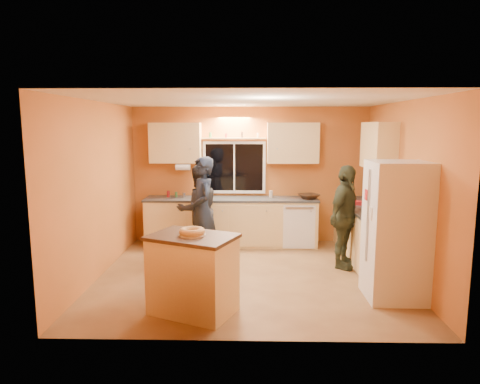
{
  "coord_description": "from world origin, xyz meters",
  "views": [
    {
      "loc": [
        0.0,
        -6.21,
        2.24
      ],
      "look_at": [
        -0.15,
        0.4,
        1.22
      ],
      "focal_mm": 32.0,
      "sensor_mm": 36.0,
      "label": 1
    }
  ],
  "objects_px": {
    "person_right": "(345,217)",
    "island": "(193,274)",
    "refrigerator": "(396,231)",
    "person_center": "(198,210)",
    "person_left": "(203,211)"
  },
  "relations": [
    {
      "from": "refrigerator",
      "to": "island",
      "type": "distance_m",
      "value": 2.65
    },
    {
      "from": "refrigerator",
      "to": "person_center",
      "type": "xyz_separation_m",
      "value": [
        -2.79,
        1.95,
        -0.12
      ]
    },
    {
      "from": "refrigerator",
      "to": "person_center",
      "type": "relative_size",
      "value": 1.15
    },
    {
      "from": "person_right",
      "to": "island",
      "type": "bearing_deg",
      "value": 161.82
    },
    {
      "from": "refrigerator",
      "to": "island",
      "type": "xyz_separation_m",
      "value": [
        -2.57,
        -0.51,
        -0.41
      ]
    },
    {
      "from": "person_left",
      "to": "person_right",
      "type": "xyz_separation_m",
      "value": [
        2.26,
        -0.16,
        -0.06
      ]
    },
    {
      "from": "refrigerator",
      "to": "person_left",
      "type": "xyz_separation_m",
      "value": [
        -2.65,
        1.38,
        -0.02
      ]
    },
    {
      "from": "refrigerator",
      "to": "person_center",
      "type": "height_order",
      "value": "refrigerator"
    },
    {
      "from": "refrigerator",
      "to": "island",
      "type": "relative_size",
      "value": 1.53
    },
    {
      "from": "refrigerator",
      "to": "person_right",
      "type": "xyz_separation_m",
      "value": [
        -0.39,
        1.22,
        -0.08
      ]
    },
    {
      "from": "person_right",
      "to": "refrigerator",
      "type": "bearing_deg",
      "value": -128.79
    },
    {
      "from": "island",
      "to": "person_right",
      "type": "height_order",
      "value": "person_right"
    },
    {
      "from": "person_left",
      "to": "person_center",
      "type": "xyz_separation_m",
      "value": [
        -0.14,
        0.57,
        -0.09
      ]
    },
    {
      "from": "person_left",
      "to": "person_right",
      "type": "distance_m",
      "value": 2.27
    },
    {
      "from": "island",
      "to": "person_right",
      "type": "xyz_separation_m",
      "value": [
        2.18,
        1.72,
        0.33
      ]
    }
  ]
}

